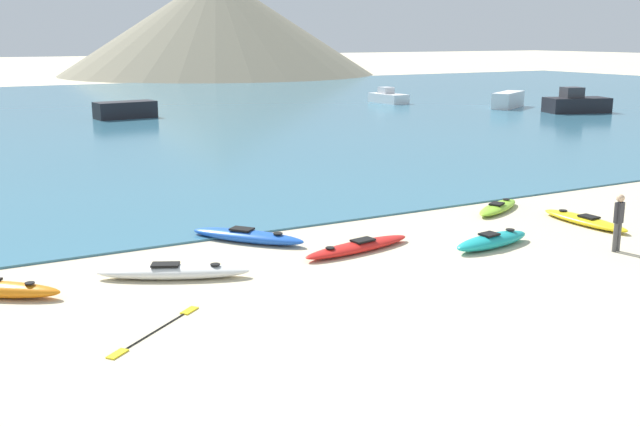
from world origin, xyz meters
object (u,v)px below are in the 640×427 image
Objects in this scene: kayak_on_sand_2 at (173,272)px; moored_boat_0 at (576,104)px; kayak_on_sand_6 at (358,247)px; person_near_foreground at (619,219)px; kayak_on_sand_1 at (492,241)px; kayak_on_sand_3 at (584,220)px; kayak_on_sand_4 at (498,207)px; moored_boat_2 at (388,97)px; kayak_on_sand_5 at (247,236)px; moored_boat_4 at (508,100)px; moored_boat_1 at (125,110)px; loose_paddle at (156,331)px.

moored_boat_0 is (37.73, 22.52, 0.54)m from kayak_on_sand_2.
person_near_foreground is at bearing -29.01° from kayak_on_sand_6.
kayak_on_sand_1 is 3.63m from kayak_on_sand_6.
kayak_on_sand_3 is (12.43, -1.04, -0.03)m from kayak_on_sand_2.
kayak_on_sand_6 is (-6.39, -1.73, 0.00)m from kayak_on_sand_4.
kayak_on_sand_1 is 1.78× the size of person_near_foreground.
moored_boat_2 reaches higher than kayak_on_sand_6.
moored_boat_0 reaches higher than kayak_on_sand_1.
kayak_on_sand_5 is at bearing 36.77° from kayak_on_sand_2.
kayak_on_sand_5 is at bearing 146.19° from kayak_on_sand_1.
kayak_on_sand_1 reaches higher than kayak_on_sand_6.
kayak_on_sand_1 is 4.36m from kayak_on_sand_4.
person_near_foreground is (-1.55, -2.44, 0.75)m from kayak_on_sand_3.
kayak_on_sand_5 is 41.93m from moored_boat_4.
moored_boat_0 is at bearing -22.16° from moored_boat_1.
kayak_on_sand_4 is 1.75× the size of person_near_foreground.
moored_boat_4 is at bearing 46.61° from kayak_on_sand_1.
moored_boat_1 is at bearing 90.37° from kayak_on_sand_1.
kayak_on_sand_4 is (3.04, 3.13, -0.06)m from kayak_on_sand_1.
kayak_on_sand_5 is (-8.55, 0.56, 0.04)m from kayak_on_sand_4.
person_near_foreground reaches higher than loose_paddle.
person_near_foreground is 40.03m from moored_boat_4.
person_near_foreground is at bearing -128.85° from moored_boat_4.
kayak_on_sand_1 is 0.78× the size of kayak_on_sand_6.
moored_boat_1 is 1.12× the size of moored_boat_2.
kayak_on_sand_2 is 45.41m from moored_boat_4.
person_near_foreground reaches higher than kayak_on_sand_6.
kayak_on_sand_1 is 8.45m from kayak_on_sand_2.
moored_boat_1 is (-3.27, 33.07, 0.49)m from kayak_on_sand_4.
person_near_foreground is 0.42× the size of moored_boat_2.
moored_boat_0 is 1.14× the size of moored_boat_4.
person_near_foreground reaches higher than kayak_on_sand_2.
kayak_on_sand_3 is at bearing 7.90° from loose_paddle.
moored_boat_0 reaches higher than person_near_foreground.
moored_boat_0 reaches higher than loose_paddle.
moored_boat_2 is at bearing 49.75° from kayak_on_sand_2.
moored_boat_0 is 15.22m from moored_boat_2.
kayak_on_sand_1 is 6.63m from kayak_on_sand_5.
kayak_on_sand_4 is 33.72m from moored_boat_0.
moored_boat_0 is (25.31, 23.56, 0.57)m from kayak_on_sand_3.
kayak_on_sand_4 is at bearing -3.72° from kayak_on_sand_5.
moored_boat_2 is 0.86× the size of moored_boat_4.
moored_boat_1 is 28.76m from moored_boat_4.
kayak_on_sand_5 is 6.51m from loose_paddle.
kayak_on_sand_2 is at bearing 169.10° from kayak_on_sand_1.
loose_paddle is at bearing -129.22° from moored_boat_2.
moored_boat_0 reaches higher than kayak_on_sand_4.
loose_paddle is at bearing -172.02° from kayak_on_sand_1.
kayak_on_sand_2 is 0.81× the size of moored_boat_4.
kayak_on_sand_3 is 37.16m from moored_boat_4.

